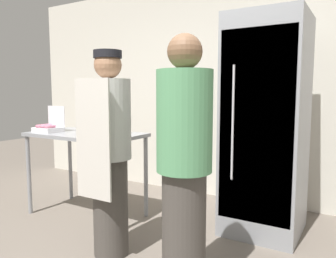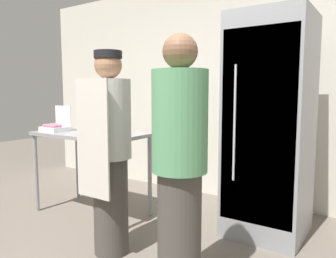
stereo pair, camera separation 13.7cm
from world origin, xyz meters
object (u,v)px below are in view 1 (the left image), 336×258
(donut_box, at_px, (48,127))
(binder_stack, at_px, (106,131))
(blender_pitcher, at_px, (100,121))
(refrigerator, at_px, (266,126))
(person_customer, at_px, (184,165))
(person_baker, at_px, (109,151))

(donut_box, xyz_separation_m, binder_stack, (0.78, 0.03, 0.01))
(blender_pitcher, bearing_deg, donut_box, -149.99)
(refrigerator, height_order, person_customer, refrigerator)
(donut_box, xyz_separation_m, person_baker, (1.19, -0.39, -0.09))
(person_customer, bearing_deg, blender_pitcher, 150.63)
(blender_pitcher, bearing_deg, person_customer, -29.37)
(binder_stack, distance_m, person_customer, 1.29)
(donut_box, height_order, binder_stack, donut_box)
(refrigerator, height_order, binder_stack, refrigerator)
(donut_box, xyz_separation_m, person_customer, (1.94, -0.53, -0.09))
(blender_pitcher, relative_size, binder_stack, 0.93)
(refrigerator, distance_m, person_baker, 1.45)
(refrigerator, xyz_separation_m, binder_stack, (-1.35, -0.66, -0.06))
(donut_box, distance_m, person_customer, 2.01)
(person_customer, bearing_deg, donut_box, 164.58)
(blender_pitcher, bearing_deg, binder_stack, -39.84)
(blender_pitcher, distance_m, person_customer, 1.67)
(binder_stack, bearing_deg, person_baker, -46.36)
(binder_stack, bearing_deg, refrigerator, 26.24)
(donut_box, bearing_deg, person_customer, -15.42)
(refrigerator, bearing_deg, donut_box, -161.84)
(refrigerator, bearing_deg, blender_pitcher, -165.74)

